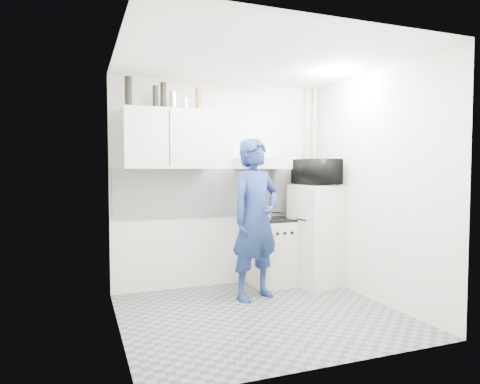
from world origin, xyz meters
name	(u,v)px	position (x,y,z in m)	size (l,w,h in m)	color
floor	(261,314)	(0.00, 0.00, 0.00)	(2.80, 2.80, 0.00)	slate
ceiling	(262,58)	(0.00, 0.00, 2.60)	(2.80, 2.80, 0.00)	white
wall_back	(222,184)	(0.00, 1.25, 1.30)	(2.80, 2.80, 0.00)	silver
wall_left	(118,191)	(-1.40, 0.00, 1.30)	(2.60, 2.60, 0.00)	silver
wall_right	(375,186)	(1.40, 0.00, 1.30)	(2.60, 2.60, 0.00)	silver
person	(256,219)	(0.17, 0.55, 0.92)	(0.67, 0.44, 1.85)	navy
stove	(272,253)	(0.59, 1.00, 0.42)	(0.52, 0.52, 0.83)	beige
fridge	(316,235)	(1.10, 0.76, 0.65)	(0.54, 0.54, 1.30)	white
stove_top	(272,220)	(0.59, 1.00, 0.85)	(0.50, 0.50, 0.03)	black
saucepan	(265,215)	(0.49, 0.99, 0.91)	(0.17, 0.17, 0.10)	silver
microwave	(317,172)	(1.10, 0.76, 1.46)	(0.40, 0.59, 0.33)	black
bottle_a	(128,92)	(-1.18, 1.07, 2.37)	(0.08, 0.08, 0.34)	black
bottle_c	(155,97)	(-0.88, 1.07, 2.33)	(0.06, 0.06, 0.26)	black
bottle_d	(163,96)	(-0.78, 1.07, 2.35)	(0.07, 0.07, 0.31)	black
canister_a	(173,101)	(-0.67, 1.07, 2.30)	(0.08, 0.08, 0.21)	silver
canister_b	(185,104)	(-0.53, 1.07, 2.27)	(0.07, 0.07, 0.14)	silver
bottle_e	(198,99)	(-0.36, 1.07, 2.34)	(0.07, 0.07, 0.28)	brown
upper_cabinet	(167,139)	(-0.75, 1.07, 1.85)	(1.00, 0.35, 0.70)	white
range_hood	(262,163)	(0.45, 1.00, 1.57)	(0.60, 0.50, 0.14)	beige
backsplash	(223,192)	(0.00, 1.24, 1.20)	(2.74, 0.03, 0.60)	white
pipe_a	(314,183)	(1.30, 1.17, 1.30)	(0.05, 0.05, 2.60)	beige
pipe_b	(306,183)	(1.18, 1.17, 1.30)	(0.04, 0.04, 2.60)	beige
ceiling_spot_fixture	(336,73)	(1.00, 0.20, 2.57)	(0.10, 0.10, 0.02)	white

